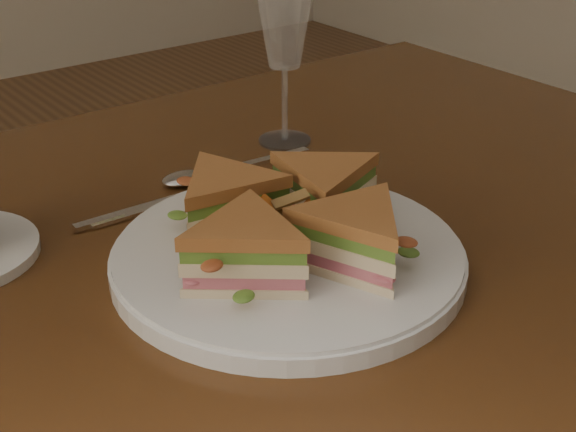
{
  "coord_description": "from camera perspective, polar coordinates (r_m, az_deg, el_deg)",
  "views": [
    {
      "loc": [
        -0.38,
        -0.56,
        1.12
      ],
      "look_at": [
        -0.01,
        -0.07,
        0.8
      ],
      "focal_mm": 50.0,
      "sensor_mm": 36.0,
      "label": 1
    }
  ],
  "objects": [
    {
      "name": "plate",
      "position": [
        0.7,
        -0.0,
        -3.03
      ],
      "size": [
        0.31,
        0.31,
        0.02
      ],
      "primitive_type": "cylinder",
      "color": "silver",
      "rests_on": "table"
    },
    {
      "name": "knife",
      "position": [
        0.82,
        -8.52,
        0.94
      ],
      "size": [
        0.22,
        0.02,
        0.0
      ],
      "rotation": [
        0.0,
        0.0,
        -0.02
      ],
      "color": "silver",
      "rests_on": "table"
    },
    {
      "name": "wine_glass",
      "position": [
        0.93,
        -0.25,
        13.23
      ],
      "size": [
        0.07,
        0.07,
        0.19
      ],
      "color": "white",
      "rests_on": "table"
    },
    {
      "name": "sandwich_wedges",
      "position": [
        0.69,
        -0.0,
        -0.37
      ],
      "size": [
        0.27,
        0.27,
        0.06
      ],
      "color": "beige",
      "rests_on": "plate"
    },
    {
      "name": "crisps_mound",
      "position": [
        0.69,
        -0.0,
        -0.66
      ],
      "size": [
        0.09,
        0.09,
        0.05
      ],
      "primitive_type": null,
      "color": "#B35316",
      "rests_on": "plate"
    },
    {
      "name": "spoon",
      "position": [
        0.88,
        -6.12,
        2.93
      ],
      "size": [
        0.18,
        0.03,
        0.01
      ],
      "rotation": [
        0.0,
        0.0,
        -0.08
      ],
      "color": "silver",
      "rests_on": "table"
    },
    {
      "name": "table",
      "position": [
        0.82,
        -2.63,
        -7.28
      ],
      "size": [
        1.2,
        0.8,
        0.75
      ],
      "color": "#341B0B",
      "rests_on": "ground"
    }
  ]
}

